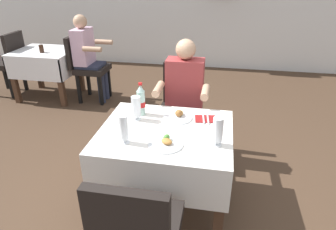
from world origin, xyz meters
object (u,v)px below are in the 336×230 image
(seated_diner_far, at_px, (184,97))
(background_chair_right, at_px, (86,64))
(chair_far_diner_seat, at_px, (181,106))
(beer_glass_right, at_px, (218,131))
(main_dining_table, at_px, (166,149))
(plate_far_diner, at_px, (178,116))
(background_patron, at_px, (88,54))
(napkin_cutlery_set, at_px, (206,119))
(background_dining_table, at_px, (46,63))
(background_table_tumbler, at_px, (41,49))
(beer_glass_middle, at_px, (136,108))
(cola_bottle_primary, at_px, (141,101))
(plate_near_camera, at_px, (166,143))
(background_chair_left, at_px, (8,60))
(beer_glass_left, at_px, (124,130))

(seated_diner_far, xyz_separation_m, background_chair_right, (-1.62, 1.30, -0.16))
(chair_far_diner_seat, height_order, beer_glass_right, chair_far_diner_seat)
(main_dining_table, distance_m, chair_far_diner_seat, 0.82)
(seated_diner_far, bearing_deg, main_dining_table, -93.47)
(plate_far_diner, relative_size, background_patron, 0.19)
(chair_far_diner_seat, height_order, napkin_cutlery_set, chair_far_diner_seat)
(chair_far_diner_seat, bearing_deg, background_patron, 142.14)
(seated_diner_far, height_order, background_chair_right, seated_diner_far)
(background_dining_table, distance_m, background_patron, 0.71)
(napkin_cutlery_set, bearing_deg, plate_far_diner, -175.25)
(beer_glass_right, height_order, background_table_tumbler, beer_glass_right)
(napkin_cutlery_set, bearing_deg, beer_glass_middle, -169.49)
(plate_far_diner, height_order, cola_bottle_primary, cola_bottle_primary)
(plate_near_camera, xyz_separation_m, background_table_tumbler, (-2.22, 2.11, 0.04))
(beer_glass_right, bearing_deg, background_patron, 131.66)
(beer_glass_right, height_order, napkin_cutlery_set, beer_glass_right)
(background_patron, bearing_deg, chair_far_diner_seat, -37.86)
(background_chair_left, distance_m, background_chair_right, 1.28)
(main_dining_table, bearing_deg, background_chair_left, 144.81)
(beer_glass_middle, bearing_deg, main_dining_table, -26.16)
(plate_near_camera, relative_size, beer_glass_left, 1.17)
(cola_bottle_primary, relative_size, napkin_cutlery_set, 1.45)
(beer_glass_middle, bearing_deg, plate_near_camera, -47.25)
(plate_near_camera, xyz_separation_m, beer_glass_middle, (-0.31, 0.33, 0.09))
(beer_glass_middle, relative_size, background_chair_right, 0.21)
(plate_near_camera, xyz_separation_m, background_dining_table, (-2.26, 2.22, -0.21))
(cola_bottle_primary, bearing_deg, seated_diner_far, 58.52)
(plate_near_camera, bearing_deg, seated_diner_far, 89.83)
(plate_near_camera, xyz_separation_m, cola_bottle_primary, (-0.29, 0.43, 0.11))
(plate_far_diner, relative_size, background_chair_right, 0.24)
(plate_near_camera, distance_m, background_dining_table, 3.17)
(beer_glass_right, distance_m, background_chair_right, 2.94)
(beer_glass_left, relative_size, background_chair_right, 0.22)
(seated_diner_far, relative_size, background_chair_right, 1.30)
(napkin_cutlery_set, xyz_separation_m, background_table_tumbler, (-2.47, 1.67, 0.05))
(chair_far_diner_seat, height_order, background_table_tumbler, chair_far_diner_seat)
(background_table_tumbler, bearing_deg, main_dining_table, -41.12)
(beer_glass_left, distance_m, background_chair_left, 3.45)
(beer_glass_right, bearing_deg, chair_far_diner_seat, 111.98)
(plate_far_diner, height_order, beer_glass_right, beer_glass_right)
(seated_diner_far, bearing_deg, beer_glass_middle, -117.90)
(main_dining_table, xyz_separation_m, beer_glass_left, (-0.25, -0.23, 0.28))
(main_dining_table, distance_m, beer_glass_left, 0.44)
(plate_near_camera, distance_m, background_table_tumbler, 3.06)
(main_dining_table, height_order, background_chair_right, background_chair_right)
(plate_far_diner, height_order, napkin_cutlery_set, plate_far_diner)
(beer_glass_middle, distance_m, napkin_cutlery_set, 0.57)
(chair_far_diner_seat, bearing_deg, napkin_cutlery_set, -63.98)
(cola_bottle_primary, bearing_deg, background_patron, 125.63)
(background_dining_table, bearing_deg, beer_glass_middle, -43.99)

